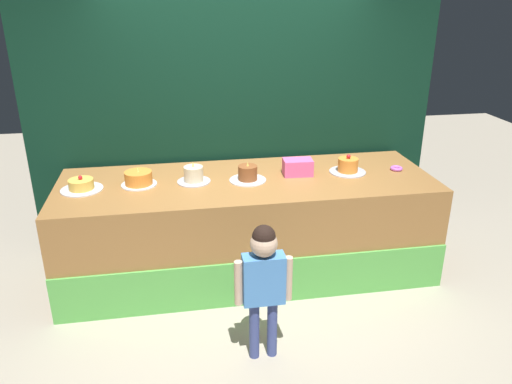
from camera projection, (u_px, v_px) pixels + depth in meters
The scene contains 11 objects.
ground_plane at pixel (258, 303), 4.22m from camera, with size 12.00×12.00×0.00m, color #ADA38E.
stage_platform at pixel (248, 226), 4.56m from camera, with size 3.30×1.15×0.91m.
curtain_backdrop at pixel (236, 95), 4.77m from camera, with size 3.94×0.08×3.04m, color black.
child_figure at pixel (264, 275), 3.37m from camera, with size 0.40×0.18×1.04m.
pink_box at pixel (298, 167), 4.48m from camera, with size 0.26×0.17×0.14m, color pink.
donut at pixel (396, 168), 4.62m from camera, with size 0.11×0.11×0.03m, color #CC66D8.
cake_far_left at pixel (81, 185), 4.15m from camera, with size 0.35×0.35×0.13m.
cake_left at pixel (139, 179), 4.25m from camera, with size 0.30×0.30×0.16m.
cake_center at pixel (194, 175), 4.31m from camera, with size 0.29×0.29×0.19m.
cake_right at pixel (248, 174), 4.35m from camera, with size 0.32×0.32×0.17m.
cake_far_right at pixel (348, 166), 4.54m from camera, with size 0.33×0.33×0.17m.
Camera 1 is at (-0.62, -3.50, 2.46)m, focal length 35.02 mm.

